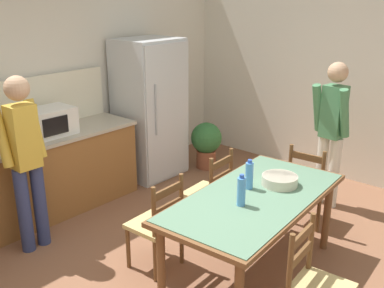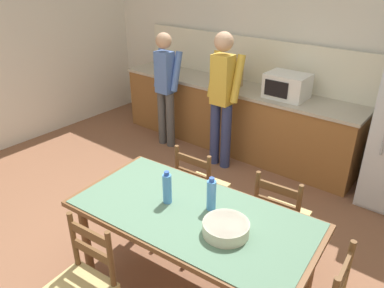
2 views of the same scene
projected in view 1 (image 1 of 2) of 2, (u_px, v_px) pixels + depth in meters
name	position (u px, v px, depth m)	size (l,w,h in m)	color
wall_back	(17.00, 84.00, 5.02)	(6.52, 0.12, 2.90)	silver
wall_right	(365.00, 73.00, 5.68)	(0.12, 5.20, 2.90)	silver
refrigerator	(150.00, 109.00, 6.02)	(0.80, 0.73, 1.86)	silver
microwave	(50.00, 122.00, 4.93)	(0.50, 0.39, 0.30)	white
dining_table	(254.00, 204.00, 3.85)	(1.90, 1.05, 0.79)	brown
bottle_near_centre	(241.00, 191.00, 3.61)	(0.07, 0.07, 0.27)	#4C8ED6
bottle_off_centre	(249.00, 175.00, 3.92)	(0.07, 0.07, 0.27)	#4C8ED6
serving_bowl	(280.00, 180.00, 4.01)	(0.32, 0.32, 0.09)	beige
chair_side_far_left	(158.00, 224.00, 4.05)	(0.44, 0.42, 0.91)	brown
chair_side_far_right	(210.00, 193.00, 4.68)	(0.45, 0.43, 0.91)	brown
chair_head_end	(309.00, 185.00, 4.85)	(0.43, 0.45, 0.91)	brown
chair_side_near_left	(316.00, 287.00, 3.20)	(0.45, 0.44, 0.91)	brown
person_at_counter	(25.00, 156.00, 4.21)	(0.43, 0.30, 1.73)	navy
person_by_table	(332.00, 128.00, 5.11)	(0.32, 0.45, 1.70)	silver
potted_plant	(206.00, 142.00, 6.41)	(0.44, 0.44, 0.67)	brown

